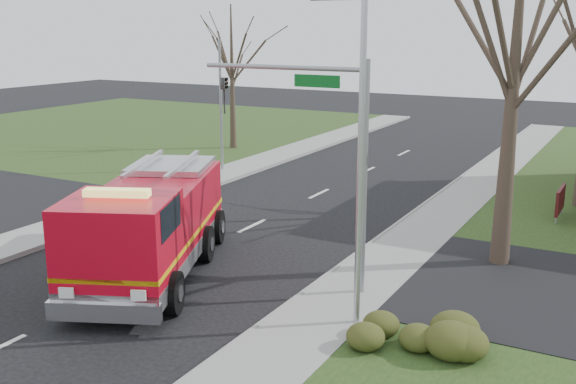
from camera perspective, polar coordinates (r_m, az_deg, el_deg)
The scene contains 11 objects.
ground at distance 21.95m, azimuth -11.37°, elevation -6.81°, with size 120.00×120.00×0.00m, color black.
sidewalk_right at distance 18.78m, azimuth 3.55°, elevation -9.93°, with size 2.40×80.00×0.15m, color gray.
sidewalk_left at distance 26.18m, azimuth -21.90°, elevation -3.99°, with size 2.40×80.00×0.15m, color gray.
health_center_sign at distance 29.05m, azimuth 22.05°, elevation -0.66°, with size 0.12×2.00×1.40m.
hedge_corner at distance 16.81m, azimuth 10.92°, elevation -11.25°, with size 2.80×2.00×0.90m, color #363D16.
bare_tree_near at distance 21.96m, azimuth 18.82°, elevation 12.53°, with size 6.00×6.00×12.00m.
bare_tree_left at distance 42.67m, azimuth -4.78°, elevation 10.99°, with size 4.50×4.50×9.00m.
traffic_signal_mast at distance 19.20m, azimuth 2.98°, elevation 5.04°, with size 5.29×0.18×6.80m.
streetlight_pole at distance 16.65m, azimuth 5.97°, elevation 3.08°, with size 1.48×0.16×8.40m.
utility_pole_far at distance 36.09m, azimuth -5.70°, elevation 7.17°, with size 0.14×0.14×7.00m, color gray.
fire_engine at distance 21.33m, azimuth -11.64°, elevation -3.00°, with size 6.08×9.02×3.45m.
Camera 1 is at (13.42, -15.61, 7.63)m, focal length 42.00 mm.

